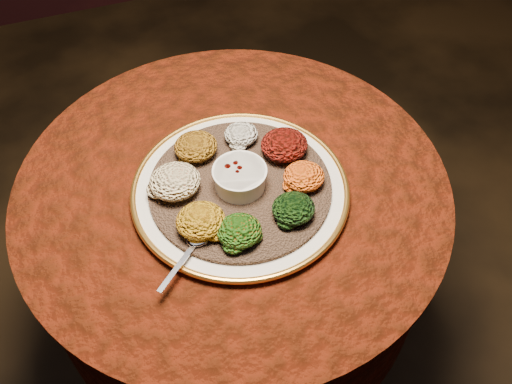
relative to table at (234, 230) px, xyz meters
name	(u,v)px	position (x,y,z in m)	size (l,w,h in m)	color
table	(234,230)	(0.00, 0.00, 0.00)	(0.96, 0.96, 0.73)	black
platter	(240,190)	(0.01, -0.04, 0.19)	(0.47, 0.47, 0.02)	beige
injera	(240,187)	(0.01, -0.04, 0.20)	(0.39, 0.39, 0.01)	brown
stew_bowl	(240,177)	(0.01, -0.04, 0.24)	(0.11, 0.11, 0.05)	silver
spoon	(195,244)	(-0.13, -0.15, 0.21)	(0.13, 0.11, 0.01)	silver
portion_ayib	(241,134)	(0.05, 0.09, 0.23)	(0.08, 0.07, 0.04)	beige
portion_kitfo	(284,145)	(0.13, 0.02, 0.23)	(0.11, 0.10, 0.05)	black
portion_tikil	(304,176)	(0.14, -0.08, 0.23)	(0.09, 0.08, 0.04)	#A46B0D
portion_gomen	(293,208)	(0.08, -0.15, 0.23)	(0.09, 0.08, 0.04)	black
portion_mixveg	(239,231)	(-0.04, -0.16, 0.23)	(0.09, 0.08, 0.04)	#AD3A0B
portion_kik	(201,221)	(-0.10, -0.12, 0.23)	(0.10, 0.09, 0.05)	#BB8610
portion_timatim	(175,181)	(-0.12, 0.00, 0.23)	(0.11, 0.10, 0.05)	maroon
portion_shiro	(196,146)	(-0.05, 0.08, 0.23)	(0.10, 0.09, 0.05)	#8D5C11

